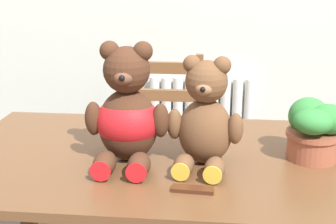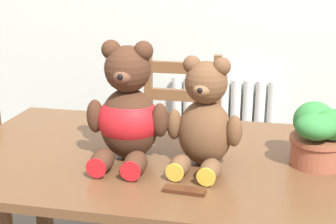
{
  "view_description": "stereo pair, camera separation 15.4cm",
  "coord_description": "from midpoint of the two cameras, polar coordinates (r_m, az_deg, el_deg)",
  "views": [
    {
      "loc": [
        0.19,
        -1.07,
        1.4
      ],
      "look_at": [
        0.04,
        0.39,
        0.94
      ],
      "focal_mm": 50.0,
      "sensor_mm": 36.0,
      "label": 1
    },
    {
      "loc": [
        0.34,
        -1.05,
        1.4
      ],
      "look_at": [
        0.04,
        0.39,
        0.94
      ],
      "focal_mm": 50.0,
      "sensor_mm": 36.0,
      "label": 2
    }
  ],
  "objects": [
    {
      "name": "chocolate_bar",
      "position": [
        1.39,
        5.26,
        -9.57
      ],
      "size": [
        0.13,
        0.05,
        0.01
      ],
      "primitive_type": "cube",
      "rotation": [
        0.0,
        0.0,
        -0.06
      ],
      "color": "#472314",
      "rests_on": "dining_table"
    },
    {
      "name": "teddy_bear_left",
      "position": [
        1.56,
        -2.09,
        -0.25
      ],
      "size": [
        0.28,
        0.28,
        0.41
      ],
      "rotation": [
        0.0,
        0.0,
        3.15
      ],
      "color": "#472819",
      "rests_on": "dining_table"
    },
    {
      "name": "radiator",
      "position": [
        2.94,
        8.11,
        -3.82
      ],
      "size": [
        0.65,
        0.1,
        0.75
      ],
      "color": "silver",
      "rests_on": "ground_plane"
    },
    {
      "name": "teddy_bear_right",
      "position": [
        1.52,
        7.35,
        -1.09
      ],
      "size": [
        0.26,
        0.27,
        0.36
      ],
      "rotation": [
        0.0,
        0.0,
        3.01
      ],
      "color": "brown",
      "rests_on": "dining_table"
    },
    {
      "name": "dining_table",
      "position": [
        1.69,
        1.55,
        -8.38
      ],
      "size": [
        1.43,
        0.86,
        0.77
      ],
      "color": "brown",
      "rests_on": "ground_plane"
    },
    {
      "name": "potted_plant",
      "position": [
        1.63,
        20.61,
        -2.51
      ],
      "size": [
        0.21,
        0.21,
        0.2
      ],
      "color": "#9E5138",
      "rests_on": "dining_table"
    },
    {
      "name": "wooden_chair_behind",
      "position": [
        2.44,
        2.97,
        -4.81
      ],
      "size": [
        0.41,
        0.39,
        0.96
      ],
      "rotation": [
        0.0,
        0.0,
        3.14
      ],
      "color": "brown",
      "rests_on": "ground_plane"
    }
  ]
}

